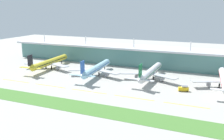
{
  "coord_description": "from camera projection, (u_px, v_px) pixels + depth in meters",
  "views": [
    {
      "loc": [
        79.75,
        -152.16,
        59.01
      ],
      "look_at": [
        -1.73,
        40.0,
        7.0
      ],
      "focal_mm": 40.45,
      "sensor_mm": 36.0,
      "label": 1
    }
  ],
  "objects": [
    {
      "name": "ground_plane",
      "position": [
        92.0,
        92.0,
        180.41
      ],
      "size": [
        600.0,
        600.0,
        0.0
      ],
      "primitive_type": "plane",
      "color": "#A8A59E"
    },
    {
      "name": "terminal_building",
      "position": [
        135.0,
        55.0,
        266.32
      ],
      "size": [
        288.0,
        34.0,
        28.11
      ],
      "color": "slate",
      "rests_on": "ground"
    },
    {
      "name": "airliner_nearest",
      "position": [
        49.0,
        62.0,
        247.93
      ],
      "size": [
        48.71,
        67.54,
        18.9
      ],
      "color": "yellow",
      "rests_on": "ground"
    },
    {
      "name": "airliner_near_middle",
      "position": [
        96.0,
        69.0,
        222.63
      ],
      "size": [
        48.64,
        65.64,
        18.9
      ],
      "color": "#9ED1EA",
      "rests_on": "ground"
    },
    {
      "name": "airliner_far_middle",
      "position": [
        150.0,
        72.0,
        209.84
      ],
      "size": [
        48.79,
        63.94,
        18.9
      ],
      "color": "silver",
      "rests_on": "ground"
    },
    {
      "name": "airliner_farthest",
      "position": [
        224.0,
        80.0,
        188.07
      ],
      "size": [
        48.74,
        67.83,
        18.9
      ],
      "color": "white",
      "rests_on": "ground"
    },
    {
      "name": "taxiway_stripe_west",
      "position": [
        16.0,
        81.0,
        207.58
      ],
      "size": [
        28.0,
        0.7,
        0.04
      ],
      "primitive_type": "cube",
      "color": "yellow",
      "rests_on": "ground"
    },
    {
      "name": "taxiway_stripe_mid_west",
      "position": [
        50.0,
        86.0,
        194.7
      ],
      "size": [
        28.0,
        0.7,
        0.04
      ],
      "primitive_type": "cube",
      "color": "yellow",
      "rests_on": "ground"
    },
    {
      "name": "taxiway_stripe_centre",
      "position": [
        89.0,
        91.0,
        181.82
      ],
      "size": [
        28.0,
        0.7,
        0.04
      ],
      "primitive_type": "cube",
      "color": "yellow",
      "rests_on": "ground"
    },
    {
      "name": "taxiway_stripe_mid_east",
      "position": [
        134.0,
        98.0,
        168.94
      ],
      "size": [
        28.0,
        0.7,
        0.04
      ],
      "primitive_type": "cube",
      "color": "yellow",
      "rests_on": "ground"
    },
    {
      "name": "taxiway_stripe_east",
      "position": [
        186.0,
        105.0,
        156.06
      ],
      "size": [
        28.0,
        0.7,
        0.04
      ],
      "primitive_type": "cube",
      "color": "yellow",
      "rests_on": "ground"
    },
    {
      "name": "grass_verge",
      "position": [
        72.0,
        105.0,
        155.72
      ],
      "size": [
        300.0,
        18.0,
        0.1
      ],
      "primitive_type": "cube",
      "color": "#477A33",
      "rests_on": "ground"
    },
    {
      "name": "fuel_truck",
      "position": [
        184.0,
        88.0,
        181.7
      ],
      "size": [
        7.65,
        4.77,
        4.95
      ],
      "color": "gold",
      "rests_on": "ground"
    }
  ]
}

